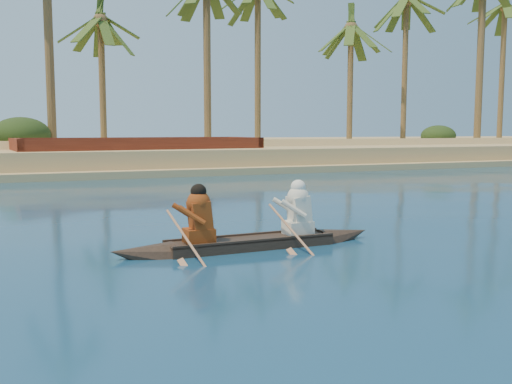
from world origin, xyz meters
name	(u,v)px	position (x,y,z in m)	size (l,w,h in m)	color
sandy_embankment	(111,151)	(0.00, 46.89, 0.53)	(150.00, 51.00, 1.50)	tan
palm_grove	(134,49)	(0.00, 35.00, 8.00)	(110.00, 14.00, 16.00)	#354E1B
shrub_cluster	(146,148)	(0.00, 31.50, 1.20)	(100.00, 6.00, 2.40)	#223513
canoe	(250,234)	(-3.61, 4.66, 0.29)	(5.57, 0.89, 1.53)	#39281F
barge_mid	(141,158)	(-1.26, 27.00, 0.79)	(13.97, 5.80, 2.27)	maroon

